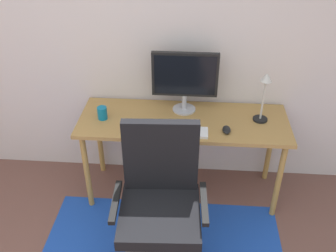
% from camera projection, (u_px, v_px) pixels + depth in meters
% --- Properties ---
extents(wall_back, '(6.00, 0.10, 2.60)m').
position_uv_depth(wall_back, '(116.00, 29.00, 2.93)').
color(wall_back, silver).
rests_on(wall_back, ground).
extents(desk, '(1.60, 0.56, 0.73)m').
position_uv_depth(desk, '(183.00, 128.00, 2.96)').
color(desk, '#A67B3F').
rests_on(desk, ground).
extents(monitor, '(0.50, 0.18, 0.48)m').
position_uv_depth(monitor, '(185.00, 77.00, 2.88)').
color(monitor, '#B2B2B7').
rests_on(monitor, desk).
extents(keyboard, '(0.43, 0.13, 0.02)m').
position_uv_depth(keyboard, '(178.00, 132.00, 2.77)').
color(keyboard, white).
rests_on(keyboard, desk).
extents(computer_mouse, '(0.06, 0.10, 0.03)m').
position_uv_depth(computer_mouse, '(227.00, 130.00, 2.78)').
color(computer_mouse, black).
rests_on(computer_mouse, desk).
extents(coffee_cup, '(0.07, 0.07, 0.10)m').
position_uv_depth(coffee_cup, '(102.00, 113.00, 2.91)').
color(coffee_cup, '#0E6B91').
rests_on(coffee_cup, desk).
extents(cell_phone, '(0.10, 0.15, 0.01)m').
position_uv_depth(cell_phone, '(137.00, 125.00, 2.85)').
color(cell_phone, black).
rests_on(cell_phone, desk).
extents(desk_lamp, '(0.11, 0.11, 0.39)m').
position_uv_depth(desk_lamp, '(264.00, 92.00, 2.78)').
color(desk_lamp, black).
rests_on(desk_lamp, desk).
extents(office_chair, '(0.60, 0.54, 1.07)m').
position_uv_depth(office_chair, '(160.00, 214.00, 2.48)').
color(office_chair, slate).
rests_on(office_chair, ground).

